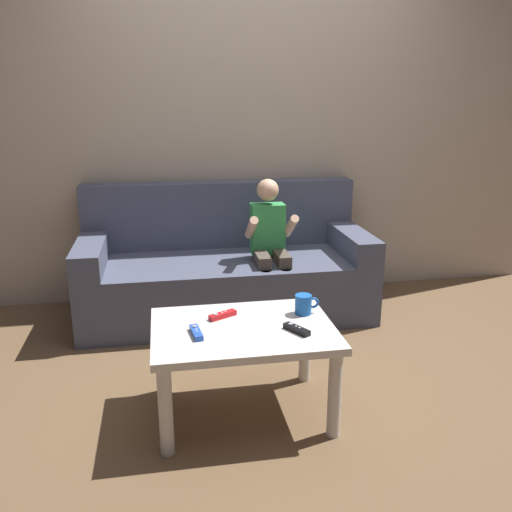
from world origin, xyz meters
TOP-DOWN VIEW (x-y plane):
  - ground_plane at (0.00, 0.00)m, footprint 9.00×9.00m
  - wall_back at (0.00, 1.43)m, footprint 4.50×0.05m
  - couch at (-0.23, 1.04)m, footprint 1.92×0.80m
  - person_seated_on_couch at (0.04, 0.86)m, footprint 0.31×0.38m
  - coffee_table at (-0.30, -0.23)m, footprint 0.83×0.60m
  - game_remote_red_near_edge at (-0.38, -0.11)m, footprint 0.14×0.10m
  - game_remote_black_center at (-0.07, -0.33)m, footprint 0.10×0.14m
  - game_remote_blue_far_corner at (-0.52, -0.28)m, footprint 0.05×0.14m
  - coffee_mug at (0.01, -0.13)m, footprint 0.12×0.08m

SIDE VIEW (x-z plane):
  - ground_plane at x=0.00m, z-range 0.00..0.00m
  - couch at x=-0.23m, z-range -0.14..0.73m
  - coffee_table at x=-0.30m, z-range 0.15..0.59m
  - game_remote_red_near_edge at x=-0.38m, z-range 0.44..0.47m
  - game_remote_black_center at x=-0.07m, z-range 0.44..0.47m
  - game_remote_blue_far_corner at x=-0.52m, z-range 0.44..0.47m
  - coffee_mug at x=0.01m, z-range 0.44..0.54m
  - person_seated_on_couch at x=0.04m, z-range 0.07..1.00m
  - wall_back at x=0.00m, z-range 0.00..2.50m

